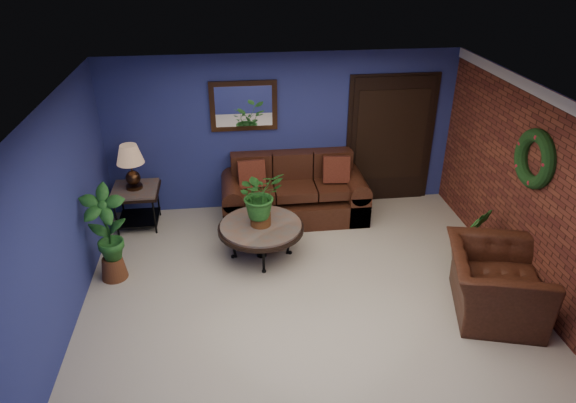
{
  "coord_description": "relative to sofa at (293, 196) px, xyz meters",
  "views": [
    {
      "loc": [
        -0.86,
        -5.09,
        4.06
      ],
      "look_at": [
        -0.16,
        0.55,
        1.06
      ],
      "focal_mm": 32.0,
      "sensor_mm": 36.0,
      "label": 1
    }
  ],
  "objects": [
    {
      "name": "floor",
      "position": [
        -0.12,
        -2.08,
        -0.33
      ],
      "size": [
        5.5,
        5.5,
        0.0
      ],
      "primitive_type": "plane",
      "color": "beige",
      "rests_on": "ground"
    },
    {
      "name": "wall_back",
      "position": [
        -0.12,
        0.42,
        0.92
      ],
      "size": [
        5.5,
        0.04,
        2.5
      ],
      "primitive_type": "cube",
      "color": "navy",
      "rests_on": "ground"
    },
    {
      "name": "wall_left",
      "position": [
        -2.87,
        -2.08,
        0.92
      ],
      "size": [
        0.04,
        5.0,
        2.5
      ],
      "primitive_type": "cube",
      "color": "navy",
      "rests_on": "ground"
    },
    {
      "name": "wall_right_brick",
      "position": [
        2.63,
        -2.08,
        0.92
      ],
      "size": [
        0.04,
        5.0,
        2.5
      ],
      "primitive_type": "cube",
      "color": "brown",
      "rests_on": "ground"
    },
    {
      "name": "ceiling",
      "position": [
        -0.12,
        -2.08,
        2.17
      ],
      "size": [
        5.5,
        5.0,
        0.02
      ],
      "primitive_type": "cube",
      "color": "white",
      "rests_on": "wall_back"
    },
    {
      "name": "crown_molding",
      "position": [
        2.6,
        -2.08,
        2.1
      ],
      "size": [
        0.03,
        5.0,
        0.14
      ],
      "primitive_type": "cube",
      "color": "white",
      "rests_on": "wall_right_brick"
    },
    {
      "name": "wall_mirror",
      "position": [
        -0.72,
        0.38,
        1.39
      ],
      "size": [
        1.02,
        0.06,
        0.77
      ],
      "primitive_type": "cube",
      "color": "#3D2413",
      "rests_on": "wall_back"
    },
    {
      "name": "closet_door",
      "position": [
        1.63,
        0.39,
        0.72
      ],
      "size": [
        1.44,
        0.06,
        2.18
      ],
      "primitive_type": "cube",
      "color": "black",
      "rests_on": "wall_back"
    },
    {
      "name": "wreath",
      "position": [
        2.57,
        -2.03,
        1.37
      ],
      "size": [
        0.16,
        0.72,
        0.72
      ],
      "primitive_type": "torus",
      "rotation": [
        0.0,
        1.57,
        0.0
      ],
      "color": "black",
      "rests_on": "wall_right_brick"
    },
    {
      "name": "sofa",
      "position": [
        0.0,
        0.0,
        0.0
      ],
      "size": [
        2.25,
        0.97,
        1.01
      ],
      "color": "#421E12",
      "rests_on": "ground"
    },
    {
      "name": "coffee_table",
      "position": [
        -0.6,
        -1.12,
        0.12
      ],
      "size": [
        1.19,
        1.19,
        0.51
      ],
      "rotation": [
        0.0,
        0.0,
        0.37
      ],
      "color": "#59534E",
      "rests_on": "ground"
    },
    {
      "name": "end_table",
      "position": [
        -2.42,
        -0.03,
        0.16
      ],
      "size": [
        0.7,
        0.7,
        0.64
      ],
      "color": "#59534E",
      "rests_on": "ground"
    },
    {
      "name": "table_lamp",
      "position": [
        -2.42,
        -0.03,
        0.74
      ],
      "size": [
        0.4,
        0.4,
        0.67
      ],
      "color": "#3D2413",
      "rests_on": "end_table"
    },
    {
      "name": "side_chair",
      "position": [
        0.42,
        0.03,
        0.18
      ],
      "size": [
        0.44,
        0.44,
        0.9
      ],
      "rotation": [
        0.0,
        0.0,
        0.16
      ],
      "color": "#5F2E1B",
      "rests_on": "ground"
    },
    {
      "name": "armchair",
      "position": [
        2.03,
        -2.63,
        0.06
      ],
      "size": [
        1.36,
        1.47,
        0.79
      ],
      "primitive_type": "imported",
      "rotation": [
        0.0,
        0.0,
        1.29
      ],
      "color": "#421E12",
      "rests_on": "ground"
    },
    {
      "name": "coffee_plant",
      "position": [
        -0.6,
        -1.12,
        0.62
      ],
      "size": [
        0.75,
        0.71,
        0.8
      ],
      "color": "brown",
      "rests_on": "coffee_table"
    },
    {
      "name": "floor_plant",
      "position": [
        2.23,
        -1.64,
        0.12
      ],
      "size": [
        0.4,
        0.33,
        0.87
      ],
      "color": "brown",
      "rests_on": "ground"
    },
    {
      "name": "tall_plant",
      "position": [
        -2.57,
        -1.39,
        0.37
      ],
      "size": [
        0.56,
        0.39,
        1.31
      ],
      "color": "brown",
      "rests_on": "ground"
    }
  ]
}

